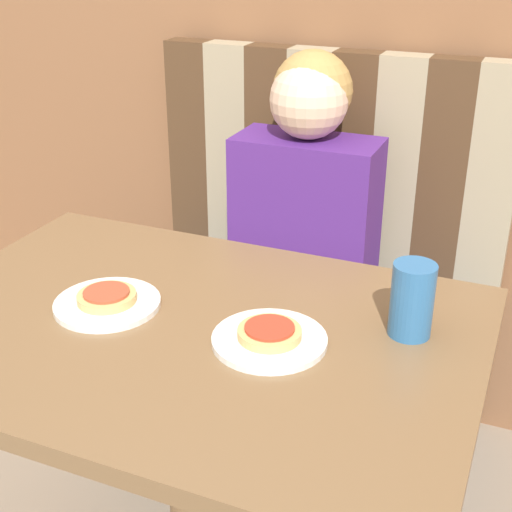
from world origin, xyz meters
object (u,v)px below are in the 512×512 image
Objects in this scene: pizza_right at (269,333)px; plate_right at (269,341)px; plate_left at (107,304)px; pizza_left at (106,297)px; drinking_cup at (412,300)px; person at (307,185)px.

plate_right is at bearing 0.00° from pizza_right.
plate_right is 1.81× the size of pizza_right.
plate_left is 1.00× the size of plate_right.
plate_left is 1.81× the size of pizza_right.
pizza_right is at bearing 0.00° from plate_left.
pizza_left is at bearing 180.00° from plate_right.
pizza_left is at bearing 0.00° from plate_left.
plate_left is 1.48× the size of drinking_cup.
pizza_right is at bearing 0.00° from plate_right.
pizza_right is 0.26m from drinking_cup.
drinking_cup reaches higher than pizza_left.
person reaches higher than plate_right.
drinking_cup reaches higher than plate_left.
drinking_cup reaches higher than pizza_right.
person is at bearing 76.16° from plate_left.
pizza_right reaches higher than plate_right.
person is 0.70m from pizza_right.
pizza_left is at bearing -166.90° from drinking_cup.
pizza_left is 0.57m from drinking_cup.
person is 6.13× the size of pizza_right.
pizza_left is (-0.33, 0.00, 0.02)m from plate_right.
person is at bearing 125.01° from drinking_cup.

